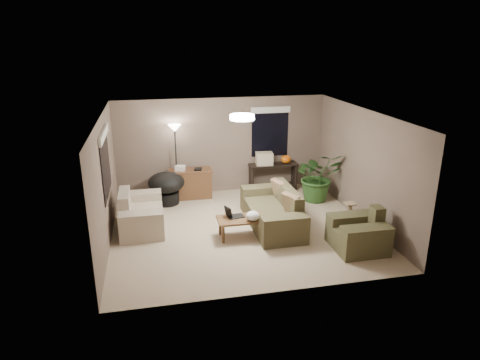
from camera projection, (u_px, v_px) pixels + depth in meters
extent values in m
plane|color=#C1AB90|center=(242.00, 228.00, 9.31)|extent=(5.50, 5.50, 0.00)
plane|color=white|center=(242.00, 114.00, 8.51)|extent=(5.50, 5.50, 0.00)
plane|color=#736054|center=(222.00, 146.00, 11.23)|extent=(5.50, 0.00, 5.50)
plane|color=#736054|center=(276.00, 222.00, 6.59)|extent=(5.50, 0.00, 5.50)
plane|color=#736054|center=(105.00, 183.00, 8.37)|extent=(0.00, 5.00, 5.00)
plane|color=#736054|center=(363.00, 166.00, 9.45)|extent=(0.00, 5.00, 5.00)
cube|color=#4A452C|center=(272.00, 216.00, 9.42)|extent=(0.95, 1.48, 0.42)
cube|color=#49442C|center=(288.00, 197.00, 9.35)|extent=(0.22, 1.48, 0.43)
cube|color=#4D482E|center=(284.00, 230.00, 8.54)|extent=(0.95, 0.36, 0.60)
cube|color=brown|center=(261.00, 198.00, 10.24)|extent=(0.95, 0.36, 0.60)
cube|color=#8C7251|center=(292.00, 204.00, 8.92)|extent=(0.40, 0.51, 0.47)
cube|color=#8C7251|center=(279.00, 190.00, 9.75)|extent=(0.33, 0.49, 0.47)
cube|color=beige|center=(142.00, 218.00, 9.31)|extent=(0.90, 0.88, 0.42)
cube|color=beige|center=(124.00, 201.00, 9.11)|extent=(0.22, 0.88, 0.43)
cube|color=beige|center=(142.00, 226.00, 8.70)|extent=(0.90, 0.36, 0.60)
cube|color=beige|center=(142.00, 204.00, 9.85)|extent=(0.90, 0.36, 0.60)
cube|color=brown|center=(357.00, 239.00, 8.38)|extent=(0.95, 0.28, 0.42)
cube|color=#49472C|center=(377.00, 217.00, 8.32)|extent=(0.22, 0.28, 0.43)
cube|color=brown|center=(366.00, 242.00, 8.05)|extent=(0.95, 0.36, 0.60)
cube|color=#47452A|center=(350.00, 228.00, 8.65)|extent=(0.95, 0.36, 0.60)
cube|color=brown|center=(242.00, 219.00, 8.80)|extent=(1.00, 0.55, 0.04)
cylinder|color=brown|center=(223.00, 234.00, 8.60)|extent=(0.06, 0.06, 0.38)
cylinder|color=brown|center=(264.00, 231.00, 8.77)|extent=(0.06, 0.06, 0.38)
cylinder|color=brown|center=(220.00, 226.00, 8.97)|extent=(0.06, 0.06, 0.38)
cylinder|color=brown|center=(259.00, 223.00, 9.14)|extent=(0.06, 0.06, 0.38)
cube|color=black|center=(236.00, 216.00, 8.87)|extent=(0.36, 0.28, 0.02)
cube|color=black|center=(228.00, 212.00, 8.80)|extent=(0.15, 0.24, 0.22)
ellipsoid|color=white|center=(253.00, 216.00, 8.67)|extent=(0.28, 0.26, 0.20)
cube|color=brown|center=(191.00, 184.00, 11.00)|extent=(1.05, 0.45, 0.71)
cube|color=brown|center=(190.00, 171.00, 10.88)|extent=(1.10, 0.50, 0.04)
cube|color=silver|center=(180.00, 168.00, 10.81)|extent=(0.29, 0.25, 0.12)
cube|color=black|center=(198.00, 169.00, 10.86)|extent=(0.22, 0.25, 0.04)
cube|color=black|center=(273.00, 165.00, 11.38)|extent=(1.30, 0.40, 0.04)
cube|color=black|center=(251.00, 180.00, 11.38)|extent=(0.05, 0.38, 0.71)
cube|color=black|center=(294.00, 177.00, 11.62)|extent=(0.05, 0.38, 0.71)
cube|color=black|center=(273.00, 185.00, 11.56)|extent=(1.25, 0.36, 0.03)
ellipsoid|color=orange|center=(286.00, 159.00, 11.41)|extent=(0.33, 0.33, 0.22)
cube|color=beige|center=(264.00, 159.00, 11.27)|extent=(0.47, 0.37, 0.33)
cylinder|color=black|center=(167.00, 198.00, 10.67)|extent=(0.60, 0.60, 0.30)
ellipsoid|color=black|center=(166.00, 182.00, 10.55)|extent=(1.01, 1.01, 0.50)
cylinder|color=black|center=(178.00, 197.00, 11.14)|extent=(0.28, 0.28, 0.02)
cylinder|color=black|center=(176.00, 164.00, 10.85)|extent=(0.04, 0.04, 1.78)
cone|color=white|center=(175.00, 128.00, 10.56)|extent=(0.32, 0.32, 0.18)
cylinder|color=white|center=(242.00, 117.00, 8.53)|extent=(0.50, 0.50, 0.10)
imported|color=#2D5923|center=(317.00, 181.00, 10.79)|extent=(1.15, 1.27, 0.99)
cube|color=tan|center=(348.00, 223.00, 9.54)|extent=(0.32, 0.32, 0.03)
cylinder|color=tan|center=(349.00, 213.00, 9.47)|extent=(0.12, 0.12, 0.44)
cube|color=tan|center=(350.00, 204.00, 9.39)|extent=(0.22, 0.22, 0.03)
cube|color=black|center=(106.00, 164.00, 8.56)|extent=(0.01, 1.50, 1.30)
cube|color=white|center=(104.00, 134.00, 8.37)|extent=(0.05, 1.56, 0.16)
cube|color=black|center=(270.00, 132.00, 11.38)|extent=(1.00, 0.01, 1.30)
cube|color=white|center=(271.00, 110.00, 11.17)|extent=(1.06, 0.05, 0.16)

